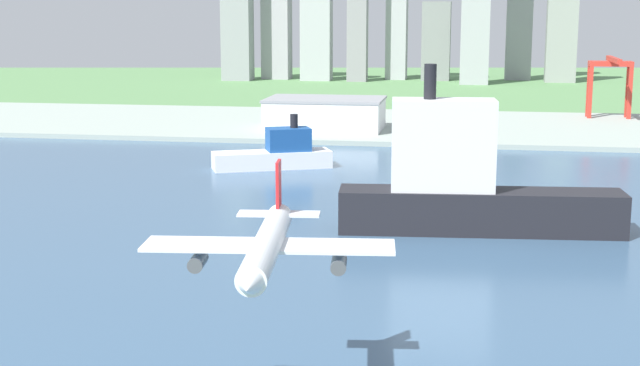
{
  "coord_description": "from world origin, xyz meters",
  "views": [
    {
      "loc": [
        12.76,
        -2.6,
        63.76
      ],
      "look_at": [
        -15.81,
        168.42,
        30.65
      ],
      "focal_mm": 51.51,
      "sensor_mm": 36.0,
      "label": 1
    }
  ],
  "objects_px": {
    "ferry_boat": "(277,153)",
    "cargo_ship": "(466,185)",
    "airplane_landing": "(267,246)",
    "warehouse_main": "(325,114)",
    "port_crane_red": "(611,73)"
  },
  "relations": [
    {
      "from": "port_crane_red",
      "to": "warehouse_main",
      "type": "bearing_deg",
      "value": -153.83
    },
    {
      "from": "ferry_boat",
      "to": "cargo_ship",
      "type": "relative_size",
      "value": 0.6
    },
    {
      "from": "ferry_boat",
      "to": "warehouse_main",
      "type": "distance_m",
      "value": 105.15
    },
    {
      "from": "warehouse_main",
      "to": "port_crane_red",
      "type": "bearing_deg",
      "value": 26.17
    },
    {
      "from": "cargo_ship",
      "to": "port_crane_red",
      "type": "height_order",
      "value": "cargo_ship"
    },
    {
      "from": "ferry_boat",
      "to": "port_crane_red",
      "type": "relative_size",
      "value": 1.12
    },
    {
      "from": "ferry_boat",
      "to": "cargo_ship",
      "type": "height_order",
      "value": "cargo_ship"
    },
    {
      "from": "ferry_boat",
      "to": "port_crane_red",
      "type": "height_order",
      "value": "port_crane_red"
    },
    {
      "from": "cargo_ship",
      "to": "port_crane_red",
      "type": "distance_m",
      "value": 286.8
    },
    {
      "from": "cargo_ship",
      "to": "port_crane_red",
      "type": "bearing_deg",
      "value": 74.37
    },
    {
      "from": "warehouse_main",
      "to": "cargo_ship",
      "type": "bearing_deg",
      "value": -70.04
    },
    {
      "from": "airplane_landing",
      "to": "ferry_boat",
      "type": "relative_size",
      "value": 0.87
    },
    {
      "from": "ferry_boat",
      "to": "warehouse_main",
      "type": "bearing_deg",
      "value": 88.41
    },
    {
      "from": "airplane_landing",
      "to": "warehouse_main",
      "type": "xyz_separation_m",
      "value": [
        -45.34,
        335.2,
        -18.72
      ]
    },
    {
      "from": "airplane_landing",
      "to": "cargo_ship",
      "type": "relative_size",
      "value": 0.52
    }
  ]
}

